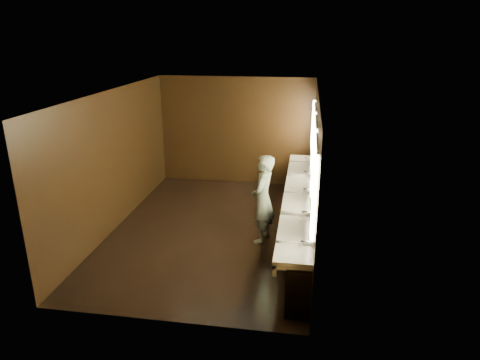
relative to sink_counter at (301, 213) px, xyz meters
name	(u,v)px	position (x,y,z in m)	size (l,w,h in m)	color
floor	(212,229)	(-1.79, 0.00, -0.50)	(6.00, 6.00, 0.00)	black
ceiling	(209,92)	(-1.79, 0.00, 2.30)	(4.00, 6.00, 0.02)	#2D2D2B
wall_back	(236,131)	(-1.79, 3.00, 0.90)	(4.00, 0.02, 2.80)	black
wall_front	(160,232)	(-1.79, -3.00, 0.90)	(4.00, 0.02, 2.80)	black
wall_left	(115,160)	(-3.79, 0.00, 0.90)	(0.02, 6.00, 2.80)	black
wall_right	(314,169)	(0.21, 0.00, 0.90)	(0.02, 6.00, 2.80)	black
sink_counter	(301,213)	(0.00, 0.00, 0.00)	(0.55, 5.40, 1.01)	black
mirror_band	(314,152)	(0.19, 0.00, 1.25)	(0.06, 5.03, 1.15)	#FDEFB6
person	(263,199)	(-0.72, -0.32, 0.37)	(0.63, 0.41, 1.73)	#80AEC0
trash_bin	(289,228)	(-0.22, -0.23, -0.23)	(0.34, 0.34, 0.53)	black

